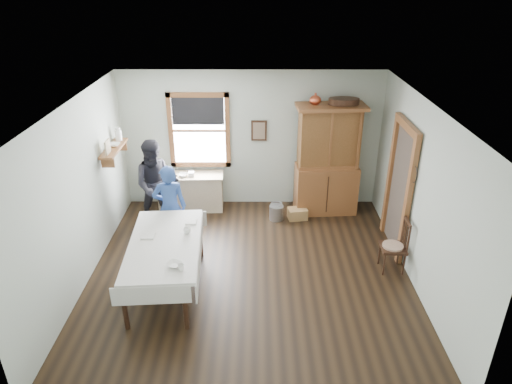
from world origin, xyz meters
TOP-DOWN VIEW (x-y plane):
  - room at (0.00, 0.00)m, footprint 5.01×5.01m
  - window at (-1.00, 2.46)m, footprint 1.18×0.07m
  - doorway at (2.46, 0.85)m, footprint 0.09×1.14m
  - wall_shelf at (-2.37, 1.54)m, footprint 0.24×1.00m
  - framed_picture at (0.15, 2.46)m, footprint 0.30×0.04m
  - rug_beater at (2.45, 0.30)m, footprint 0.01×0.27m
  - work_counter at (-1.20, 2.20)m, footprint 1.31×0.54m
  - china_hutch at (1.45, 2.13)m, footprint 1.30×0.69m
  - dining_table at (-1.22, -0.35)m, footprint 1.18×2.06m
  - spindle_chair at (2.25, 0.13)m, footprint 0.43×0.43m
  - pail at (0.48, 1.76)m, footprint 0.34×0.34m
  - wicker_basket at (0.89, 1.79)m, footprint 0.39×0.31m
  - woman_blue at (-1.34, 0.80)m, footprint 0.56×0.41m
  - figure_dark at (-1.71, 1.58)m, footprint 0.84×0.71m
  - table_cup_a at (-0.92, -0.08)m, footprint 0.12×0.12m
  - table_cup_b at (-0.88, -1.02)m, footprint 0.12×0.12m
  - table_bowl at (-0.98, -0.92)m, footprint 0.28×0.28m
  - counter_book at (-1.66, 2.11)m, footprint 0.19×0.24m
  - counter_bowl at (-1.31, 2.11)m, footprint 0.21×0.21m
  - shelf_bowl at (-2.37, 1.55)m, footprint 0.22×0.22m

SIDE VIEW (x-z plane):
  - wicker_basket at x=0.89m, z-range 0.00..0.21m
  - pail at x=0.48m, z-range 0.00..0.29m
  - work_counter at x=-1.20m, z-range 0.00..0.74m
  - dining_table at x=-1.22m, z-range 0.00..0.80m
  - spindle_chair at x=2.25m, z-range 0.00..0.90m
  - woman_blue at x=-1.34m, z-range 0.00..1.41m
  - counter_book at x=-1.66m, z-range 0.74..0.76m
  - counter_bowl at x=-1.31m, z-range 0.74..0.80m
  - figure_dark at x=-1.71m, z-range 0.00..1.54m
  - table_bowl at x=-0.98m, z-range 0.80..0.85m
  - table_cup_a at x=-0.92m, z-range 0.80..0.89m
  - table_cup_b at x=-0.88m, z-range 0.80..0.89m
  - china_hutch at x=1.45m, z-range 0.00..2.15m
  - doorway at x=2.46m, z-range 0.05..2.27m
  - room at x=0.00m, z-range 0.00..2.70m
  - framed_picture at x=0.15m, z-range 1.35..1.75m
  - wall_shelf at x=-2.37m, z-range 1.35..1.79m
  - shelf_bowl at x=-2.37m, z-range 1.57..1.62m
  - window at x=-1.00m, z-range 0.90..2.38m
  - rug_beater at x=2.45m, z-range 1.58..1.86m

